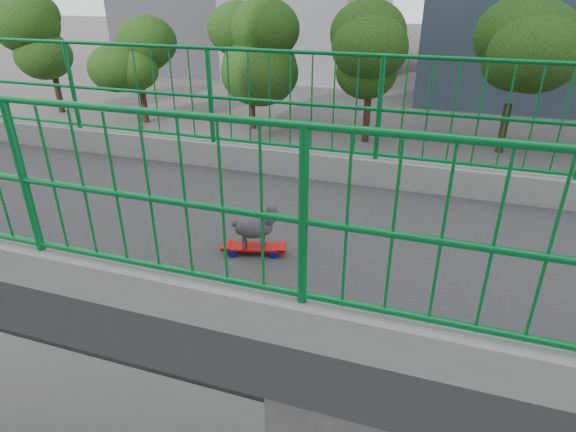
% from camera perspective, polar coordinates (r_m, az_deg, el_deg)
% --- Properties ---
extents(road, '(18.00, 90.00, 0.02)m').
position_cam_1_polar(road, '(19.01, 14.20, -3.29)').
color(road, black).
rests_on(road, ground).
extents(footbridge, '(3.00, 24.00, 7.00)m').
position_cam_1_polar(footbridge, '(5.38, 6.00, -19.71)').
color(footbridge, '#2D2D2F').
rests_on(footbridge, ground).
extents(railing, '(3.00, 24.00, 1.42)m').
position_cam_1_polar(railing, '(4.19, 7.25, -0.25)').
color(railing, gray).
rests_on(railing, footbridge).
extents(street_trees, '(5.30, 60.40, 7.26)m').
position_cam_1_polar(street_trees, '(30.05, 19.85, 16.26)').
color(street_trees, black).
rests_on(street_trees, ground).
extents(skateboard, '(0.29, 0.56, 0.07)m').
position_cam_1_polar(skateboard, '(4.03, -4.10, -3.80)').
color(skateboard, red).
rests_on(skateboard, footbridge).
extents(poodle, '(0.24, 0.42, 0.36)m').
position_cam_1_polar(poodle, '(3.93, -3.86, -1.16)').
color(poodle, '#29262B').
rests_on(poodle, skateboard).
extents(car_3, '(2.04, 5.01, 1.45)m').
position_cam_1_polar(car_3, '(26.71, -20.96, 6.09)').
color(car_3, black).
rests_on(car_3, ground).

